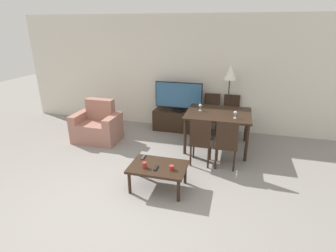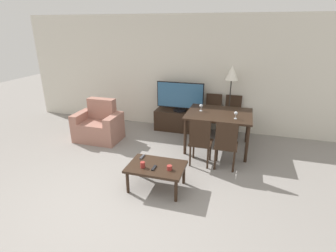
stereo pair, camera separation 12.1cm
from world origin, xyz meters
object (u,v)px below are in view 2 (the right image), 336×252
Objects in this scene: dining_chair_far at (232,114)px; wine_glass_left at (201,106)px; dining_chair_near at (200,140)px; cup_white_near at (143,165)px; dining_table at (219,117)px; cup_colored_far at (169,168)px; tv_stand at (180,120)px; remote_primary at (154,168)px; armchair at (99,126)px; remote_secondary at (142,157)px; wine_glass_center at (236,114)px; dining_chair_far_left at (213,112)px; floor_lamp at (232,77)px; dining_chair_near_right at (226,143)px; coffee_table at (156,168)px; tv at (180,97)px.

wine_glass_left is (-0.61, -0.82, 0.37)m from dining_chair_far.
cup_white_near is at bearing -124.54° from dining_chair_near.
dining_table reaches higher than cup_colored_far.
tv_stand reaches higher than remote_primary.
dining_table is (2.63, 0.31, 0.37)m from armchair.
remote_secondary is 1.03× the size of wine_glass_center.
remote_primary is (-0.99, -2.71, -0.10)m from dining_chair_far.
dining_chair_far_left is 0.57× the size of floor_lamp.
dining_chair_near_right is 6.23× the size of remote_primary.
dining_table is 16.41× the size of cup_colored_far.
remote_secondary is (-0.31, 0.28, 0.00)m from remote_primary.
cup_white_near is at bearing -128.27° from wine_glass_center.
dining_chair_near reaches higher than wine_glass_center.
armchair is at bearing -159.19° from floor_lamp.
remote_secondary is (-1.29, -2.42, -0.10)m from dining_chair_far.
dining_chair_near_right is (2.85, -0.54, 0.19)m from armchair.
dining_chair_far_left is 6.23× the size of remote_secondary.
remote_primary is 1.64× the size of cup_white_near.
dining_chair_far reaches higher than tv_stand.
wine_glass_center reaches higher than cup_colored_far.
floor_lamp is at bearing -1.12° from tv_stand.
coffee_table is at bearing -31.48° from remote_secondary.
remote_primary is 0.42m from remote_secondary.
dining_chair_near_right is 1.49m from remote_secondary.
remote_secondary is at bearing -139.08° from dining_chair_near.
cup_colored_far is (-0.29, -0.98, -0.08)m from dining_chair_near.
remote_primary is (1.87, -1.55, 0.09)m from armchair.
dining_chair_near is 0.57× the size of floor_lamp.
coffee_table is at bearing 31.27° from cup_white_near.
tv_stand is at bearing 142.62° from wine_glass_center.
floor_lamp is at bearing 20.81° from armchair.
tv_stand is 1.05× the size of tv.
wine_glass_left is (0.63, -0.73, 0.63)m from tv_stand.
armchair reaches higher than dining_table.
coffee_table is 0.37m from remote_secondary.
tv reaches higher than coffee_table.
tv_stand is 7.95× the size of remote_secondary.
floor_lamp is 10.91× the size of remote_primary.
wine_glass_center is at bearing 55.50° from remote_primary.
dining_table is 0.80× the size of floor_lamp.
floor_lamp reaches higher than armchair.
dining_chair_near is 10.24× the size of cup_white_near.
remote_secondary is at bearing -39.03° from armchair.
wine_glass_left and wine_glass_center have the same top height.
armchair is 2.42m from remote_primary.
remote_secondary is (-1.29, -0.73, -0.10)m from dining_chair_near_right.
wine_glass_center reaches higher than coffee_table.
dining_chair_far_left is at bearing 78.89° from remote_primary.
wine_glass_center is at bearing 45.96° from dining_chair_near.
cup_colored_far is (0.54, -0.25, 0.03)m from remote_secondary.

